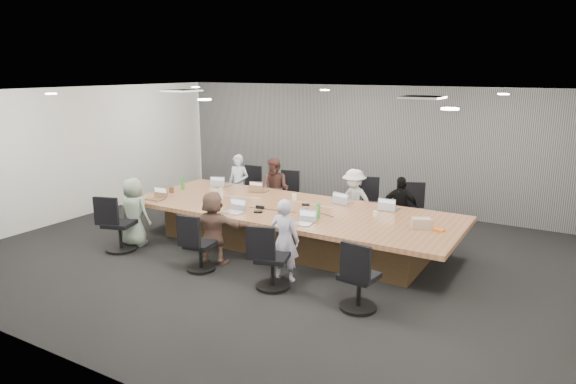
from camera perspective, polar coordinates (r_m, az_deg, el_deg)
The scene contains 40 objects.
floor at distance 9.02m, azimuth -1.29°, elevation -7.01°, with size 10.00×8.00×0.00m, color black.
ceiling at distance 8.46m, azimuth -1.39°, elevation 11.05°, with size 10.00×8.00×0.00m, color white.
wall_back at distance 12.17m, azimuth 8.62°, elevation 5.04°, with size 10.00×2.80×0.00m, color silver.
wall_front at distance 5.74m, azimuth -22.85°, elevation -5.49°, with size 10.00×2.80×0.00m, color silver.
wall_left at distance 11.99m, azimuth -22.19°, elevation 4.07°, with size 8.00×2.80×0.00m, color silver.
curtain at distance 12.09m, azimuth 8.48°, elevation 4.99°, with size 9.80×0.04×2.80m, color slate.
conference_table at distance 9.30m, azimuth 0.31°, elevation -3.76°, with size 6.00×2.20×0.74m.
chair_0 at distance 11.78m, azimuth -4.49°, elevation -0.09°, with size 0.54×0.54×0.80m, color black, non-canonical shape.
chair_1 at distance 11.28m, azimuth -0.49°, elevation -0.73°, with size 0.52×0.52×0.77m, color black, non-canonical shape.
chair_2 at distance 10.49m, azimuth 8.04°, elevation -1.71°, with size 0.58×0.58×0.86m, color black, non-canonical shape.
chair_3 at distance 10.19m, azimuth 12.85°, elevation -2.42°, with size 0.57×0.57×0.85m, color black, non-canonical shape.
chair_4 at distance 9.59m, azimuth -18.19°, elevation -3.85°, with size 0.56×0.56×0.83m, color black, non-canonical shape.
chair_5 at distance 8.37m, azimuth -9.72°, elevation -6.25°, with size 0.49×0.49×0.72m, color black, non-canonical shape.
chair_6 at distance 7.60m, azimuth -1.73°, elevation -7.88°, with size 0.53×0.53×0.79m, color black, non-canonical shape.
chair_7 at distance 7.02m, azimuth 7.90°, elevation -9.84°, with size 0.53×0.53×0.79m, color black, non-canonical shape.
person_0 at distance 11.45m, azimuth -5.51°, elevation 0.85°, with size 0.49×0.32×1.33m, color silver.
laptop_0 at distance 11.00m, azimuth -7.19°, elevation 0.73°, with size 0.33×0.23×0.02m, color #B2B2B7.
person_1 at distance 10.93m, azimuth -1.43°, elevation 0.30°, with size 0.65×0.50×1.33m, color #442823.
laptop_1 at distance 10.46m, azimuth -3.02°, elevation 0.15°, with size 0.29×0.20×0.02m, color #8C6647.
person_2 at distance 10.12m, azimuth 7.32°, elevation -1.03°, with size 0.83×0.47×1.28m, color silver.
laptop_2 at distance 9.61m, azimuth 6.05°, elevation -1.12°, with size 0.34×0.23×0.02m, color #B2B2B7.
person_3 at distance 9.82m, azimuth 12.28°, elevation -1.83°, with size 0.72×0.30×1.23m, color black.
laptop_3 at distance 9.28m, azimuth 11.26°, elevation -1.83°, with size 0.31×0.21×0.02m, color #B2B2B7.
person_4 at distance 9.75m, azimuth -16.76°, elevation -2.13°, with size 0.62×0.40×1.26m, color gray.
laptop_4 at distance 10.09m, azimuth -14.54°, elevation -0.77°, with size 0.31×0.21×0.02m, color #8C6647.
person_5 at distance 8.54m, azimuth -8.29°, elevation -3.95°, with size 1.15×0.37×1.24m, color brown.
laptop_5 at distance 8.92m, azimuth -6.12°, elevation -2.26°, with size 0.33×0.23×0.02m, color #B2B2B7.
person_6 at distance 7.79m, azimuth -0.37°, elevation -5.36°, with size 0.47×0.31×1.29m, color #ABA8BF.
laptop_6 at distance 8.22m, azimuth 1.59°, elevation -3.58°, with size 0.29×0.20×0.02m, color #B2B2B7.
bottle_green_left at distance 10.79m, azimuth -11.67°, elevation 0.98°, with size 0.07×0.07×0.27m, color #3D8F3B.
bottle_green_right at distance 8.56m, azimuth 3.37°, elevation -2.09°, with size 0.07×0.07×0.25m, color #3D8F3B.
bottle_clear at distance 9.85m, azimuth -7.49°, elevation -0.17°, with size 0.07×0.07×0.22m, color silver.
cup_white_far at distance 9.77m, azimuth 0.70°, elevation -0.53°, with size 0.09×0.09×0.11m, color white.
cup_white_near at distance 8.79m, azimuth 9.67°, elevation -2.39°, with size 0.07×0.07×0.09m, color white.
mug_brown at distance 10.57m, azimuth -12.82°, elevation 0.24°, with size 0.09×0.09×0.11m, color brown.
mic_left at distance 8.91m, azimuth -3.33°, elevation -2.20°, with size 0.15×0.10×0.03m, color black.
mic_right at distance 9.36m, azimuth 1.99°, elevation -1.41°, with size 0.14×0.09×0.03m, color black.
stapler at distance 9.14m, azimuth -3.12°, elevation -1.70°, with size 0.16×0.04×0.06m, color black.
canvas_bag at distance 8.29m, azimuth 14.58°, elevation -3.37°, with size 0.29×0.18×0.16m, color tan.
snack_packet at distance 8.23m, azimuth 16.45°, elevation -4.05°, with size 0.16×0.11×0.04m, color orange.
Camera 1 is at (4.44, -7.19, 3.17)m, focal length 32.00 mm.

